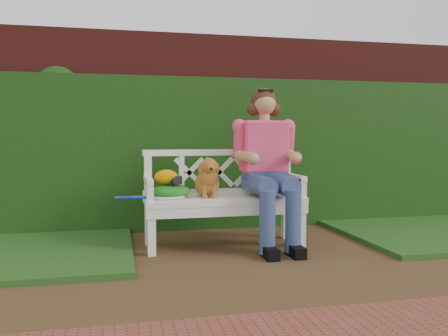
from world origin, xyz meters
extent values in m
plane|color=#452D18|center=(0.00, 0.00, 0.00)|extent=(60.00, 60.00, 0.00)
cube|color=#5B1D19|center=(0.00, 1.90, 1.10)|extent=(10.00, 0.30, 2.20)
cube|color=#225715|center=(0.00, 1.68, 0.85)|extent=(10.00, 0.18, 1.70)
cube|color=black|center=(-0.71, 0.75, 0.65)|extent=(0.13, 0.11, 0.08)
ellipsoid|color=#C67E00|center=(-0.78, 0.76, 0.68)|extent=(0.22, 0.17, 0.14)
camera|label=1|loc=(-1.22, -3.58, 1.06)|focal=38.00mm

